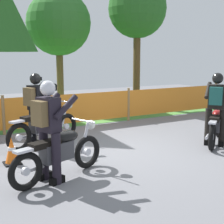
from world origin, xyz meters
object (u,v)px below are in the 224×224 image
object	(u,v)px
rider_lead	(216,105)
rider_third	(36,106)
rider_trailing	(49,126)
motorcycle_third	(45,125)
traffic_cone	(12,151)
motorcycle_lead	(216,125)
motorcycle_trailing	(60,152)

from	to	relation	value
rider_lead	rider_third	world-z (taller)	same
rider_trailing	rider_lead	bearing A→B (deg)	-16.49
motorcycle_third	traffic_cone	bearing A→B (deg)	-157.37
motorcycle_lead	rider_third	size ratio (longest dim) A/B	0.96
rider_third	rider_lead	bearing A→B (deg)	-50.06
rider_trailing	traffic_cone	size ratio (longest dim) A/B	3.19
rider_third	traffic_cone	size ratio (longest dim) A/B	3.19
rider_trailing	rider_third	world-z (taller)	same
rider_lead	motorcycle_lead	bearing A→B (deg)	0.51
motorcycle_lead	rider_third	xyz separation A→B (m)	(-3.83, 1.75, 0.50)
motorcycle_third	traffic_cone	world-z (taller)	motorcycle_third
motorcycle_lead	rider_lead	xyz separation A→B (m)	(-0.17, -0.13, 0.50)
motorcycle_trailing	motorcycle_third	bearing A→B (deg)	58.63
rider_trailing	rider_third	distance (m)	2.18
motorcycle_trailing	rider_lead	bearing A→B (deg)	-17.41
motorcycle_trailing	rider_trailing	world-z (taller)	rider_trailing
motorcycle_trailing	motorcycle_lead	bearing A→B (deg)	-15.72
motorcycle_trailing	rider_third	size ratio (longest dim) A/B	1.12
motorcycle_third	rider_trailing	xyz separation A→B (m)	(-0.63, -2.23, 0.47)
rider_trailing	traffic_cone	distance (m)	1.45
rider_lead	rider_trailing	xyz separation A→B (m)	(-4.08, -0.26, 0.00)
motorcycle_trailing	rider_trailing	size ratio (longest dim) A/B	1.12
motorcycle_third	motorcycle_trailing	bearing A→B (deg)	-124.14
motorcycle_trailing	motorcycle_third	size ratio (longest dim) A/B	0.97
motorcycle_lead	rider_third	distance (m)	4.24
rider_lead	traffic_cone	xyz separation A→B (m)	(-4.43, 0.97, -0.69)
motorcycle_trailing	rider_lead	distance (m)	3.92
motorcycle_lead	motorcycle_third	bearing A→B (deg)	116.35
motorcycle_third	rider_lead	world-z (taller)	rider_lead
rider_third	traffic_cone	xyz separation A→B (m)	(-0.78, -0.91, -0.69)
motorcycle_third	rider_third	xyz separation A→B (m)	(-0.21, -0.09, 0.47)
motorcycle_trailing	rider_third	world-z (taller)	rider_third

